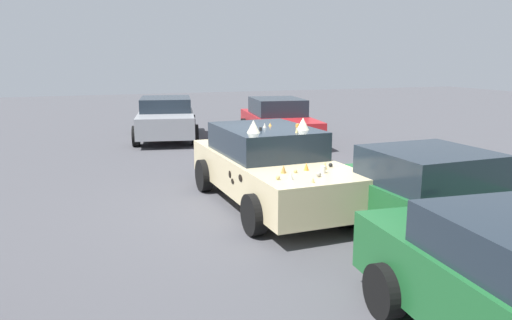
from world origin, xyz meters
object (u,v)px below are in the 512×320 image
(parked_sedan_row_back_far, at_px, (166,118))
(parked_sedan_behind_left, at_px, (439,200))
(parked_sedan_behind_right, at_px, (278,120))
(art_car_decorated, at_px, (269,166))

(parked_sedan_row_back_far, xyz_separation_m, parked_sedan_behind_left, (-11.33, -2.14, -0.03))
(parked_sedan_behind_right, bearing_deg, parked_sedan_behind_left, -0.21)
(parked_sedan_behind_right, height_order, parked_sedan_behind_left, parked_sedan_behind_right)
(art_car_decorated, distance_m, parked_sedan_behind_left, 3.27)
(art_car_decorated, distance_m, parked_sedan_behind_right, 7.26)
(art_car_decorated, xyz_separation_m, parked_sedan_behind_left, (-2.83, -1.62, -0.06))
(parked_sedan_row_back_far, height_order, parked_sedan_behind_right, parked_sedan_behind_right)
(parked_sedan_row_back_far, distance_m, parked_sedan_behind_right, 3.89)
(art_car_decorated, height_order, parked_sedan_behind_right, art_car_decorated)
(parked_sedan_row_back_far, xyz_separation_m, parked_sedan_behind_right, (-1.85, -3.43, -0.02))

